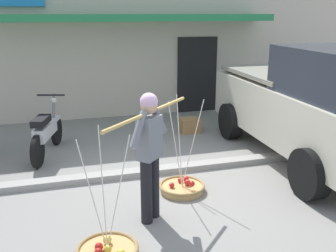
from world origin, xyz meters
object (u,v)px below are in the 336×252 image
Objects in this scene: fruit_basket_left_side at (182,187)px; parked_truck at (317,106)px; fruit_basket_right_side at (107,251)px; motorcycle_second_in_row at (46,133)px; fruit_vendor at (150,149)px; wooden_crate at (190,125)px.

parked_truck is at bearing 11.80° from fruit_basket_left_side.
fruit_basket_right_side is 3.60m from motorcycle_second_in_row.
fruit_vendor is 1.17× the size of fruit_basket_left_side.
fruit_basket_left_side is at bearing -48.06° from motorcycle_second_in_row.
motorcycle_second_in_row is at bearing 160.78° from parked_truck.
fruit_basket_left_side and fruit_basket_right_side have the same top height.
parked_truck reaches higher than fruit_basket_left_side.
parked_truck is (4.01, 1.90, 0.96)m from fruit_basket_right_side.
fruit_vendor is 4.02m from wooden_crate.
parked_truck reaches higher than motorcycle_second_in_row.
fruit_basket_right_side is 0.30× the size of parked_truck.
fruit_basket_right_side is (-0.66, -0.67, -0.91)m from fruit_vendor.
motorcycle_second_in_row is 3.17m from wooden_crate.
fruit_basket_left_side is at bearing 45.43° from fruit_basket_right_side.
fruit_vendor is at bearing 45.50° from fruit_basket_right_side.
fruit_vendor is 3.18m from motorcycle_second_in_row.
motorcycle_second_in_row is (-1.97, 2.19, 0.38)m from fruit_basket_left_side.
fruit_basket_left_side is 1.00× the size of fruit_basket_right_side.
fruit_vendor is 3.85× the size of wooden_crate.
parked_truck reaches higher than fruit_vendor.
motorcycle_second_in_row is (-1.31, 2.85, -0.53)m from fruit_vendor.
fruit_basket_right_side is at bearing -79.53° from motorcycle_second_in_row.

